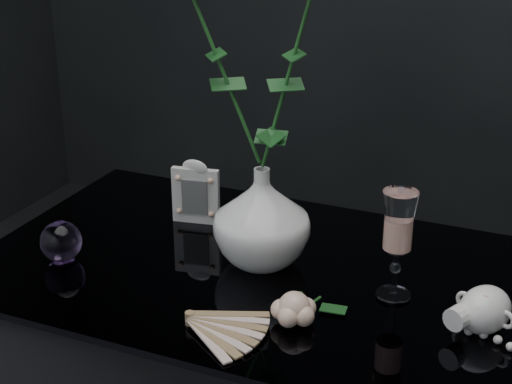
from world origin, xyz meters
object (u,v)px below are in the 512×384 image
at_px(vase, 262,217).
at_px(paperweight, 61,241).
at_px(loose_rose, 294,308).
at_px(pearl_jar, 485,308).
at_px(picture_frame, 196,191).
at_px(wine_glass, 397,245).

relative_size(vase, paperweight, 2.40).
distance_m(paperweight, loose_rose, 0.43).
xyz_separation_m(loose_rose, pearl_jar, (0.26, 0.09, 0.01)).
relative_size(picture_frame, pearl_jar, 0.50).
height_order(wine_glass, loose_rose, wine_glass).
distance_m(wine_glass, paperweight, 0.56).
bearing_deg(vase, pearl_jar, -9.52).
xyz_separation_m(vase, paperweight, (-0.31, -0.13, -0.05)).
bearing_deg(picture_frame, loose_rose, -51.10).
bearing_deg(wine_glass, vase, 174.67).
bearing_deg(paperweight, loose_rose, -3.81).
relative_size(picture_frame, paperweight, 1.77).
height_order(vase, wine_glass, wine_glass).
relative_size(wine_glass, pearl_jar, 0.71).
bearing_deg(picture_frame, wine_glass, -26.55).
distance_m(vase, wine_glass, 0.23).
xyz_separation_m(paperweight, loose_rose, (0.43, -0.03, -0.01)).
bearing_deg(vase, loose_rose, -52.93).
relative_size(wine_glass, loose_rose, 1.19).
distance_m(picture_frame, paperweight, 0.27).
bearing_deg(wine_glass, picture_frame, 163.45).
height_order(vase, paperweight, vase).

